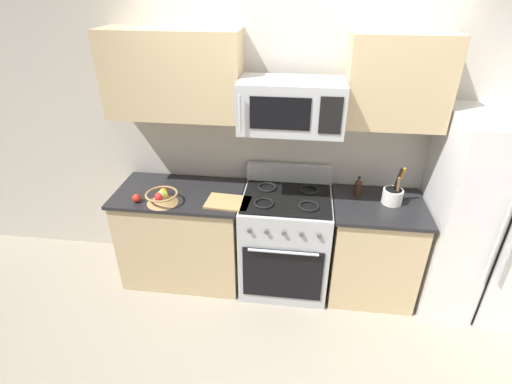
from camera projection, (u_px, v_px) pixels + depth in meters
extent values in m
plane|color=gray|center=(278.00, 339.00, 3.13)|extent=(16.00, 16.00, 0.00)
cube|color=beige|center=(291.00, 138.00, 3.42)|extent=(8.00, 0.10, 2.60)
cube|color=tan|center=(184.00, 236.00, 3.61)|extent=(1.06, 0.61, 0.88)
cube|color=black|center=(179.00, 193.00, 3.38)|extent=(1.10, 0.65, 0.03)
cube|color=#B2B5BA|center=(285.00, 242.00, 3.50)|extent=(0.76, 0.65, 0.91)
cube|color=black|center=(282.00, 274.00, 3.26)|extent=(0.67, 0.01, 0.51)
cylinder|color=#B2B5BA|center=(283.00, 252.00, 3.11)|extent=(0.57, 0.02, 0.02)
cube|color=black|center=(287.00, 198.00, 3.27)|extent=(0.73, 0.59, 0.02)
cube|color=#B2B5BA|center=(289.00, 174.00, 3.48)|extent=(0.76, 0.06, 0.18)
torus|color=black|center=(264.00, 203.00, 3.16)|extent=(0.17, 0.17, 0.02)
torus|color=black|center=(309.00, 206.00, 3.12)|extent=(0.17, 0.17, 0.02)
torus|color=black|center=(267.00, 187.00, 3.40)|extent=(0.17, 0.17, 0.02)
torus|color=black|center=(309.00, 190.00, 3.36)|extent=(0.17, 0.17, 0.02)
cylinder|color=#4C4C51|center=(249.00, 231.00, 3.07)|extent=(0.04, 0.02, 0.04)
cylinder|color=#4C4C51|center=(267.00, 232.00, 3.05)|extent=(0.04, 0.02, 0.04)
cylinder|color=#4C4C51|center=(284.00, 233.00, 3.04)|extent=(0.04, 0.02, 0.04)
cylinder|color=#4C4C51|center=(301.00, 235.00, 3.02)|extent=(0.04, 0.02, 0.04)
cylinder|color=#4C4C51|center=(319.00, 236.00, 3.01)|extent=(0.04, 0.02, 0.04)
cube|color=tan|center=(372.00, 250.00, 3.42)|extent=(0.71, 0.61, 0.88)
cube|color=black|center=(380.00, 206.00, 3.20)|extent=(0.75, 0.65, 0.03)
cube|color=silver|center=(483.00, 218.00, 3.12)|extent=(0.82, 0.72, 1.70)
cube|color=black|center=(502.00, 246.00, 2.80)|extent=(0.01, 0.01, 1.62)
cylinder|color=#B2B5BA|center=(498.00, 243.00, 2.76)|extent=(0.02, 0.02, 0.68)
cube|color=#B2B5BA|center=(291.00, 106.00, 2.91)|extent=(0.79, 0.40, 0.38)
cube|color=black|center=(280.00, 114.00, 2.75)|extent=(0.43, 0.01, 0.24)
cube|color=black|center=(331.00, 116.00, 2.71)|extent=(0.16, 0.01, 0.27)
cylinder|color=#B2B5BA|center=(240.00, 113.00, 2.75)|extent=(0.02, 0.02, 0.27)
cube|color=tan|center=(173.00, 75.00, 3.06)|extent=(1.09, 0.34, 0.68)
cube|color=tan|center=(398.00, 81.00, 2.87)|extent=(0.74, 0.34, 0.68)
cylinder|color=white|center=(392.00, 196.00, 3.18)|extent=(0.16, 0.16, 0.13)
cylinder|color=black|center=(393.00, 195.00, 3.18)|extent=(0.13, 0.13, 0.11)
cylinder|color=orange|center=(398.00, 183.00, 3.15)|extent=(0.07, 0.07, 0.30)
cylinder|color=olive|center=(398.00, 189.00, 3.13)|extent=(0.04, 0.05, 0.23)
cylinder|color=black|center=(396.00, 183.00, 3.13)|extent=(0.05, 0.06, 0.31)
cone|color=#9E7A4C|center=(162.00, 198.00, 3.19)|extent=(0.26, 0.26, 0.08)
torus|color=#9E7A4C|center=(162.00, 194.00, 3.17)|extent=(0.27, 0.27, 0.02)
sphere|color=red|center=(159.00, 197.00, 3.15)|extent=(0.07, 0.07, 0.07)
sphere|color=orange|center=(163.00, 192.00, 3.23)|extent=(0.06, 0.06, 0.06)
sphere|color=yellow|center=(164.00, 195.00, 3.18)|extent=(0.06, 0.06, 0.06)
sphere|color=#9EB74C|center=(161.00, 195.00, 3.17)|extent=(0.08, 0.08, 0.08)
sphere|color=red|center=(137.00, 198.00, 3.21)|extent=(0.07, 0.07, 0.07)
cube|color=tan|center=(228.00, 202.00, 3.21)|extent=(0.38, 0.27, 0.02)
cylinder|color=#382314|center=(358.00, 189.00, 3.29)|extent=(0.06, 0.06, 0.13)
cone|color=#382314|center=(359.00, 180.00, 3.25)|extent=(0.05, 0.05, 0.04)
cylinder|color=black|center=(359.00, 178.00, 3.24)|extent=(0.02, 0.02, 0.01)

